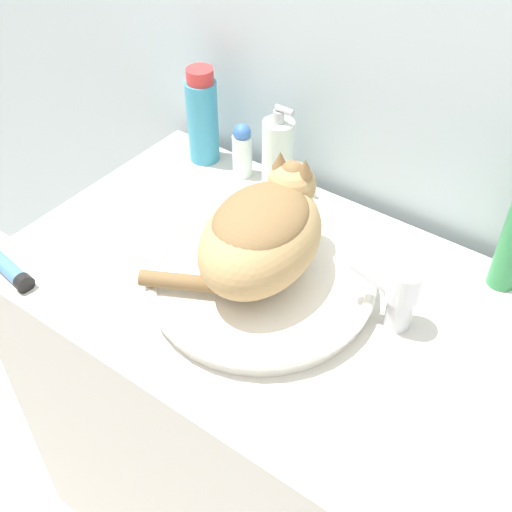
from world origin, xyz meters
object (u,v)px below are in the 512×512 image
at_px(cat, 262,232).
at_px(soap_pump_bottle, 278,156).
at_px(deodorant_stick, 242,150).
at_px(faucet, 399,292).
at_px(cream_tube, 9,269).
at_px(mouthwash_bottle, 202,117).

relative_size(cat, soap_pump_bottle, 1.52).
bearing_deg(cat, deodorant_stick, 36.61).
xyz_separation_m(faucet, soap_pump_bottle, (-0.38, 0.20, 0.01)).
xyz_separation_m(cat, cream_tube, (-0.39, -0.24, -0.12)).
bearing_deg(mouthwash_bottle, cat, -37.09).
bearing_deg(cat, mouthwash_bottle, 46.99).
height_order(faucet, mouthwash_bottle, mouthwash_bottle).
bearing_deg(cat, cream_tube, 115.79).
distance_m(deodorant_stick, soap_pump_bottle, 0.09).
bearing_deg(deodorant_stick, mouthwash_bottle, 180.00).
height_order(cat, deodorant_stick, cat).
bearing_deg(soap_pump_bottle, cream_tube, -115.54).
bearing_deg(cream_tube, cat, 31.71).
bearing_deg(soap_pump_bottle, faucet, -28.19).
distance_m(soap_pump_bottle, mouthwash_bottle, 0.20).
bearing_deg(soap_pump_bottle, deodorant_stick, -180.00).
bearing_deg(mouthwash_bottle, cream_tube, -94.86).
relative_size(faucet, mouthwash_bottle, 0.59).
height_order(cat, faucet, cat).
relative_size(mouthwash_bottle, cream_tube, 1.64).
bearing_deg(faucet, deodorant_stick, -40.25).
height_order(faucet, cream_tube, faucet).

